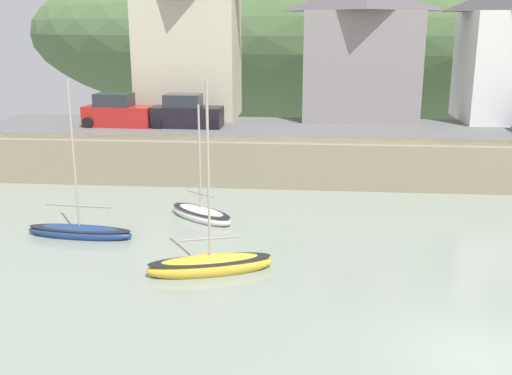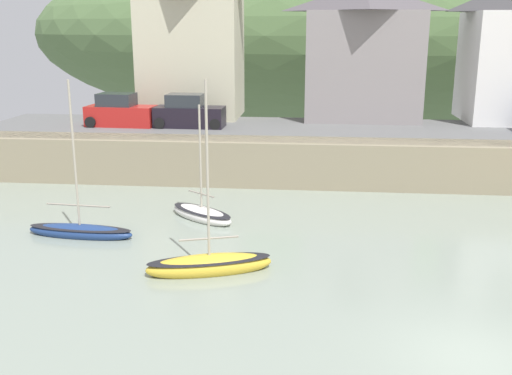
{
  "view_description": "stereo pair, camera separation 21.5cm",
  "coord_description": "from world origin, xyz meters",
  "px_view_note": "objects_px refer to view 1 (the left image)",
  "views": [
    {
      "loc": [
        -4.34,
        -13.83,
        8.06
      ],
      "look_at": [
        -6.35,
        8.23,
        2.12
      ],
      "focal_mm": 41.68,
      "sensor_mm": 36.0,
      "label": 1
    },
    {
      "loc": [
        -4.13,
        -13.81,
        8.06
      ],
      "look_at": [
        -6.35,
        8.23,
        2.12
      ],
      "focal_mm": 41.68,
      "sensor_mm": 36.0,
      "label": 2
    }
  ],
  "objects_px": {
    "sailboat_blue_trim": "(210,264)",
    "parked_car_by_wall": "(187,114)",
    "waterfront_building_centre": "(360,51)",
    "sailboat_nearest_shore": "(80,231)",
    "waterfront_building_left": "(189,37)",
    "rowboat_small_beached": "(201,214)",
    "parked_car_near_slipway": "(118,113)"
  },
  "relations": [
    {
      "from": "waterfront_building_centre",
      "to": "sailboat_nearest_shore",
      "type": "bearing_deg",
      "value": -125.09
    },
    {
      "from": "rowboat_small_beached",
      "to": "sailboat_blue_trim",
      "type": "xyz_separation_m",
      "value": [
        1.37,
        -5.78,
        0.04
      ]
    },
    {
      "from": "parked_car_by_wall",
      "to": "sailboat_nearest_shore",
      "type": "bearing_deg",
      "value": -96.34
    },
    {
      "from": "sailboat_blue_trim",
      "to": "parked_car_near_slipway",
      "type": "bearing_deg",
      "value": 99.58
    },
    {
      "from": "waterfront_building_left",
      "to": "sailboat_nearest_shore",
      "type": "xyz_separation_m",
      "value": [
        -1.13,
        -17.3,
        -7.27
      ]
    },
    {
      "from": "waterfront_building_left",
      "to": "parked_car_near_slipway",
      "type": "xyz_separation_m",
      "value": [
        -3.5,
        -4.5,
        -4.32
      ]
    },
    {
      "from": "waterfront_building_centre",
      "to": "sailboat_nearest_shore",
      "type": "distance_m",
      "value": 22.1
    },
    {
      "from": "sailboat_nearest_shore",
      "to": "rowboat_small_beached",
      "type": "height_order",
      "value": "sailboat_nearest_shore"
    },
    {
      "from": "waterfront_building_left",
      "to": "sailboat_nearest_shore",
      "type": "distance_m",
      "value": 18.8
    },
    {
      "from": "waterfront_building_left",
      "to": "parked_car_by_wall",
      "type": "bearing_deg",
      "value": -81.55
    },
    {
      "from": "rowboat_small_beached",
      "to": "parked_car_by_wall",
      "type": "xyz_separation_m",
      "value": [
        -2.63,
        10.09,
        2.96
      ]
    },
    {
      "from": "waterfront_building_left",
      "to": "rowboat_small_beached",
      "type": "distance_m",
      "value": 16.64
    },
    {
      "from": "waterfront_building_left",
      "to": "sailboat_blue_trim",
      "type": "bearing_deg",
      "value": -77.08
    },
    {
      "from": "parked_car_near_slipway",
      "to": "waterfront_building_left",
      "type": "bearing_deg",
      "value": 55.77
    },
    {
      "from": "waterfront_building_left",
      "to": "parked_car_near_slipway",
      "type": "distance_m",
      "value": 7.15
    },
    {
      "from": "waterfront_building_centre",
      "to": "parked_car_near_slipway",
      "type": "relative_size",
      "value": 2.0
    },
    {
      "from": "waterfront_building_centre",
      "to": "rowboat_small_beached",
      "type": "xyz_separation_m",
      "value": [
        -7.73,
        -14.59,
        -6.42
      ]
    },
    {
      "from": "rowboat_small_beached",
      "to": "parked_car_by_wall",
      "type": "height_order",
      "value": "rowboat_small_beached"
    },
    {
      "from": "sailboat_blue_trim",
      "to": "parked_car_near_slipway",
      "type": "distance_m",
      "value": 18.09
    },
    {
      "from": "waterfront_building_left",
      "to": "parked_car_by_wall",
      "type": "distance_m",
      "value": 6.27
    },
    {
      "from": "parked_car_by_wall",
      "to": "waterfront_building_centre",
      "type": "bearing_deg",
      "value": 25.1
    },
    {
      "from": "parked_car_near_slipway",
      "to": "rowboat_small_beached",
      "type": "bearing_deg",
      "value": -52.4
    },
    {
      "from": "waterfront_building_centre",
      "to": "sailboat_blue_trim",
      "type": "distance_m",
      "value": 22.27
    },
    {
      "from": "sailboat_blue_trim",
      "to": "parked_car_by_wall",
      "type": "bearing_deg",
      "value": 86.5
    },
    {
      "from": "waterfront_building_left",
      "to": "sailboat_blue_trim",
      "type": "relative_size",
      "value": 1.5
    },
    {
      "from": "rowboat_small_beached",
      "to": "sailboat_blue_trim",
      "type": "bearing_deg",
      "value": -39.46
    },
    {
      "from": "rowboat_small_beached",
      "to": "parked_car_near_slipway",
      "type": "distance_m",
      "value": 12.52
    },
    {
      "from": "waterfront_building_centre",
      "to": "rowboat_small_beached",
      "type": "relative_size",
      "value": 1.63
    },
    {
      "from": "sailboat_nearest_shore",
      "to": "rowboat_small_beached",
      "type": "xyz_separation_m",
      "value": [
        4.43,
        2.71,
        -0.01
      ]
    },
    {
      "from": "rowboat_small_beached",
      "to": "parked_car_near_slipway",
      "type": "height_order",
      "value": "rowboat_small_beached"
    },
    {
      "from": "sailboat_nearest_shore",
      "to": "parked_car_near_slipway",
      "type": "height_order",
      "value": "sailboat_nearest_shore"
    },
    {
      "from": "sailboat_nearest_shore",
      "to": "sailboat_blue_trim",
      "type": "relative_size",
      "value": 0.95
    }
  ]
}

